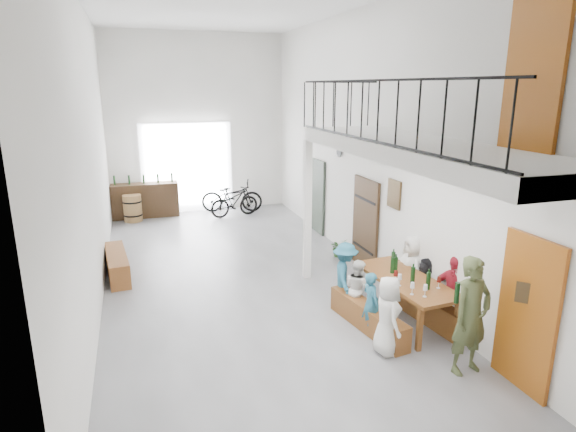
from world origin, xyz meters
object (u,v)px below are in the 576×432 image
object	(u,v)px
tasting_table	(405,283)
oak_barrel	(133,208)
serving_counter	(145,200)
host_standing	(471,316)
bench_inner	(368,317)
side_bench	(117,264)
bicycle_near	(232,196)

from	to	relation	value
tasting_table	oak_barrel	world-z (taller)	oak_barrel
serving_counter	host_standing	world-z (taller)	host_standing
host_standing	bench_inner	bearing A→B (deg)	108.85
tasting_table	oak_barrel	distance (m)	9.14
side_bench	host_standing	size ratio (longest dim) A/B	1.05
side_bench	oak_barrel	distance (m)	4.38
side_bench	bicycle_near	bearing A→B (deg)	53.37
bench_inner	side_bench	distance (m)	5.47
oak_barrel	serving_counter	bearing A→B (deg)	47.52
bench_inner	host_standing	distance (m)	1.82
bench_inner	bicycle_near	size ratio (longest dim) A/B	0.96
oak_barrel	host_standing	xyz separation A→B (m)	(4.40, -9.62, 0.45)
tasting_table	host_standing	size ratio (longest dim) A/B	1.25
bench_inner	oak_barrel	bearing A→B (deg)	105.44
oak_barrel	host_standing	bearing A→B (deg)	-65.42
bench_inner	oak_barrel	world-z (taller)	oak_barrel
bench_inner	host_standing	xyz separation A→B (m)	(0.78, -1.52, 0.64)
side_bench	host_standing	world-z (taller)	host_standing
side_bench	serving_counter	distance (m)	4.85
bench_inner	serving_counter	distance (m)	9.12
tasting_table	host_standing	bearing A→B (deg)	-92.16
serving_counter	oak_barrel	bearing A→B (deg)	-132.00
side_bench	bench_inner	bearing A→B (deg)	-43.15
tasting_table	bicycle_near	size ratio (longest dim) A/B	1.10
tasting_table	side_bench	xyz separation A→B (m)	(-4.70, 3.68, -0.46)
serving_counter	bicycle_near	size ratio (longest dim) A/B	1.03
bicycle_near	host_standing	bearing A→B (deg)	-157.15
oak_barrel	bicycle_near	bearing A→B (deg)	3.98
side_bench	oak_barrel	xyz separation A→B (m)	(0.36, 4.36, 0.15)
tasting_table	oak_barrel	bearing A→B (deg)	113.81
tasting_table	serving_counter	size ratio (longest dim) A/B	1.07
oak_barrel	host_standing	world-z (taller)	host_standing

